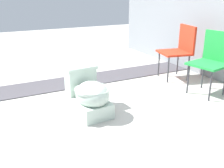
{
  "coord_description": "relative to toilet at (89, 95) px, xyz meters",
  "views": [
    {
      "loc": [
        2.49,
        -0.74,
        1.35
      ],
      "look_at": [
        -0.1,
        0.58,
        0.3
      ],
      "focal_mm": 42.0,
      "sensor_mm": 36.0,
      "label": 1
    }
  ],
  "objects": [
    {
      "name": "toilet",
      "position": [
        0.0,
        0.0,
        0.0
      ],
      "size": [
        0.65,
        0.41,
        0.52
      ],
      "rotation": [
        0.0,
        0.0,
        0.06
      ],
      "color": "#B2C6B7",
      "rests_on": "ground"
    },
    {
      "name": "gravel_strip",
      "position": [
        -1.09,
        0.22,
        -0.21
      ],
      "size": [
        0.56,
        8.0,
        0.01
      ],
      "primitive_type": "cube",
      "color": "#423F44",
      "rests_on": "ground"
    },
    {
      "name": "folding_chair_middle",
      "position": [
        0.17,
        1.73,
        0.29
      ],
      "size": [
        0.52,
        0.52,
        0.83
      ],
      "rotation": [
        0.0,
        0.0,
        -1.38
      ],
      "color": "#1E8C38",
      "rests_on": "ground"
    },
    {
      "name": "ground_plane",
      "position": [
        0.09,
        -0.28,
        -0.22
      ],
      "size": [
        14.0,
        14.0,
        0.0
      ],
      "primitive_type": "plane",
      "color": "#A8A59E"
    },
    {
      "name": "folding_chair_left",
      "position": [
        -0.54,
        1.77,
        0.29
      ],
      "size": [
        0.52,
        0.52,
        0.83
      ],
      "rotation": [
        0.0,
        0.0,
        -1.78
      ],
      "color": "red",
      "rests_on": "ground"
    }
  ]
}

